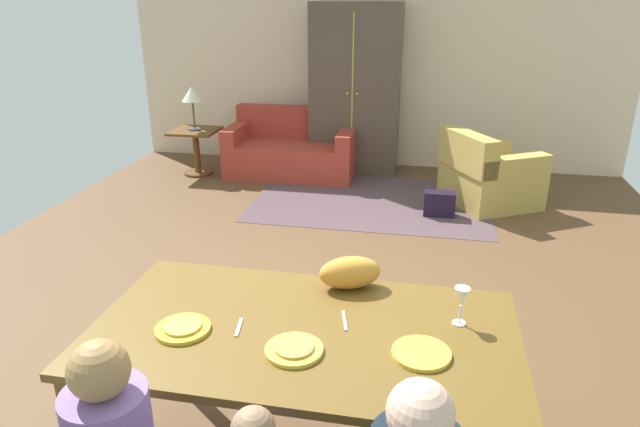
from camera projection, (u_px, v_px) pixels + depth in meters
ground_plane at (327, 273)px, 4.73m from camera, size 6.45×6.61×0.02m
back_wall at (374, 62)px, 7.31m from camera, size 6.45×0.10×2.70m
dining_table at (304, 340)px, 2.58m from camera, size 1.93×1.05×0.76m
plate_near_man at (183, 329)px, 2.54m from camera, size 0.25×0.25×0.02m
pizza_near_man at (183, 326)px, 2.53m from camera, size 0.17×0.17×0.01m
plate_near_child at (294, 350)px, 2.39m from camera, size 0.25×0.25×0.02m
pizza_near_child at (294, 347)px, 2.38m from camera, size 0.17×0.17×0.01m
plate_near_woman at (421, 353)px, 2.37m from camera, size 0.25×0.25×0.02m
wine_glass at (462, 298)px, 2.55m from camera, size 0.07×0.07×0.19m
fork at (239, 327)px, 2.56m from camera, size 0.04×0.15×0.01m
knife at (345, 320)px, 2.61m from camera, size 0.05×0.17×0.01m
cat at (350, 273)px, 2.89m from camera, size 0.36×0.26×0.17m
area_rug at (371, 201)px, 6.34m from camera, size 2.60×1.80×0.01m
couch at (293, 151)px, 7.22m from camera, size 1.61×0.86×0.82m
armchair at (487, 176)px, 6.16m from camera, size 1.17×1.17×0.82m
armoire at (355, 90)px, 7.09m from camera, size 1.10×0.59×2.10m
side_table at (196, 145)px, 7.17m from camera, size 0.56×0.56×0.58m
table_lamp at (192, 96)px, 6.94m from camera, size 0.26×0.26×0.54m
handbag at (439, 204)px, 5.89m from camera, size 0.32×0.16×0.26m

